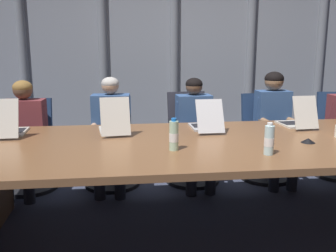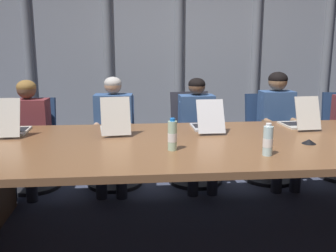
{
  "view_description": "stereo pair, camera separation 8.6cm",
  "coord_description": "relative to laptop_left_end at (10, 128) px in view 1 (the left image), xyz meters",
  "views": [
    {
      "loc": [
        -0.77,
        -2.86,
        1.49
      ],
      "look_at": [
        -0.4,
        0.15,
        0.85
      ],
      "focal_mm": 40.72,
      "sensor_mm": 36.0,
      "label": 1
    },
    {
      "loc": [
        -0.69,
        -2.87,
        1.49
      ],
      "look_at": [
        -0.4,
        0.15,
        0.85
      ],
      "focal_mm": 40.72,
      "sensor_mm": 36.0,
      "label": 2
    }
  ],
  "objects": [
    {
      "name": "office_chair_left_mid",
      "position": [
        0.82,
        0.78,
        -0.46
      ],
      "size": [
        0.6,
        0.6,
        0.95
      ],
      "rotation": [
        0.0,
        0.0,
        -1.59
      ],
      "color": "navy",
      "rests_on": "ground_plane"
    },
    {
      "name": "laptop_left_end",
      "position": [
        0.0,
        0.0,
        0.0
      ],
      "size": [
        0.23,
        0.45,
        0.32
      ],
      "rotation": [
        0.0,
        0.0,
        1.6
      ],
      "color": "beige",
      "rests_on": "conference_table"
    },
    {
      "name": "office_chair_right_mid",
      "position": [
        2.55,
        0.78,
        -0.45
      ],
      "size": [
        0.6,
        0.6,
        0.95
      ],
      "rotation": [
        0.0,
        0.0,
        -1.45
      ],
      "color": "navy",
      "rests_on": "ground_plane"
    },
    {
      "name": "laptop_center",
      "position": [
        1.68,
        0.0,
        -0.01
      ],
      "size": [
        0.24,
        0.47,
        0.29
      ],
      "rotation": [
        0.0,
        0.0,
        1.58
      ],
      "color": "#BCBCC1",
      "rests_on": "conference_table"
    },
    {
      "name": "conference_mic_middle",
      "position": [
        2.37,
        -0.55,
        -0.04
      ],
      "size": [
        0.11,
        0.11,
        0.03
      ],
      "primitive_type": "cone",
      "color": "black",
      "rests_on": "conference_table"
    },
    {
      "name": "conference_table",
      "position": [
        1.71,
        -0.41,
        -0.2
      ],
      "size": [
        4.17,
        1.5,
        0.75
      ],
      "color": "brown",
      "rests_on": "ground_plane"
    },
    {
      "name": "person_right_mid",
      "position": [
        2.59,
        0.62,
        -0.12
      ],
      "size": [
        0.37,
        0.55,
        1.22
      ],
      "rotation": [
        0.0,
        0.0,
        -1.57
      ],
      "color": "#335184",
      "rests_on": "ground_plane"
    },
    {
      "name": "person_center",
      "position": [
        1.71,
        0.61,
        -0.16
      ],
      "size": [
        0.39,
        0.55,
        1.16
      ],
      "rotation": [
        0.0,
        0.0,
        -1.54
      ],
      "color": "#335184",
      "rests_on": "ground_plane"
    },
    {
      "name": "water_bottle_primary",
      "position": [
        1.94,
        -0.83,
        0.04
      ],
      "size": [
        0.07,
        0.07,
        0.23
      ],
      "color": "silver",
      "rests_on": "conference_table"
    },
    {
      "name": "laptop_left_mid",
      "position": [
        0.87,
        -0.03,
        0.0
      ],
      "size": [
        0.29,
        0.46,
        0.33
      ],
      "rotation": [
        0.0,
        0.0,
        1.68
      ],
      "color": "beige",
      "rests_on": "conference_table"
    },
    {
      "name": "office_chair_center",
      "position": [
        1.69,
        0.78,
        -0.45
      ],
      "size": [
        0.6,
        0.61,
        0.98
      ],
      "rotation": [
        0.0,
        0.0,
        -1.43
      ],
      "color": "#2D2D38",
      "rests_on": "ground_plane"
    },
    {
      "name": "laptop_right_mid",
      "position": [
        2.55,
        0.02,
        -0.0
      ],
      "size": [
        0.25,
        0.43,
        0.3
      ],
      "rotation": [
        0.0,
        0.0,
        1.64
      ],
      "color": "beige",
      "rests_on": "conference_table"
    },
    {
      "name": "person_left_mid",
      "position": [
        0.82,
        0.62,
        -0.15
      ],
      "size": [
        0.43,
        0.56,
        1.17
      ],
      "rotation": [
        0.0,
        0.0,
        -1.63
      ],
      "color": "#335184",
      "rests_on": "ground_plane"
    },
    {
      "name": "curtain_backdrop",
      "position": [
        1.7,
        1.86,
        0.55
      ],
      "size": [
        6.89,
        0.17,
        2.72
      ],
      "color": "gray",
      "rests_on": "ground_plane"
    },
    {
      "name": "water_bottle_secondary",
      "position": [
        1.3,
        -0.64,
        0.05
      ],
      "size": [
        0.07,
        0.07,
        0.24
      ],
      "color": "#ADD1B2",
      "rests_on": "conference_table"
    },
    {
      "name": "ground_plane",
      "position": [
        1.71,
        -0.41,
        -0.81
      ],
      "size": [
        13.78,
        13.78,
        0.0
      ],
      "primitive_type": "plane",
      "color": "#383D51"
    },
    {
      "name": "person_left_end",
      "position": [
        -0.06,
        0.62,
        -0.15
      ],
      "size": [
        0.43,
        0.56,
        1.15
      ],
      "rotation": [
        0.0,
        0.0,
        -1.62
      ],
      "color": "brown",
      "rests_on": "ground_plane"
    },
    {
      "name": "office_chair_left_end",
      "position": [
        -0.05,
        0.78,
        -0.46
      ],
      "size": [
        0.6,
        0.6,
        0.94
      ],
      "rotation": [
        0.0,
        0.0,
        -1.66
      ],
      "color": "navy",
      "rests_on": "ground_plane"
    }
  ]
}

